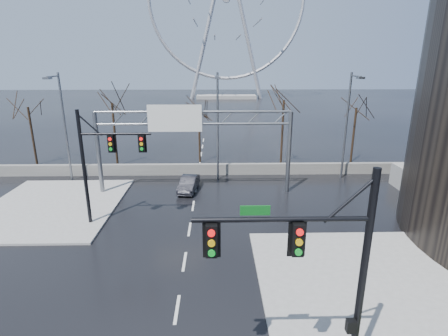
{
  "coord_description": "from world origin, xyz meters",
  "views": [
    {
      "loc": [
        1.86,
        -13.5,
        10.94
      ],
      "look_at": [
        2.37,
        9.11,
        4.0
      ],
      "focal_mm": 28.0,
      "sensor_mm": 36.0,
      "label": 1
    }
  ],
  "objects_px": {
    "signal_mast_near": "(322,264)",
    "car": "(189,184)",
    "signal_mast_far": "(100,157)",
    "sign_gantry": "(189,134)",
    "ferris_wheel": "(226,5)"
  },
  "relations": [
    {
      "from": "signal_mast_near",
      "to": "car",
      "type": "height_order",
      "value": "signal_mast_near"
    },
    {
      "from": "signal_mast_far",
      "to": "sign_gantry",
      "type": "bearing_deg",
      "value": 47.53
    },
    {
      "from": "signal_mast_far",
      "to": "car",
      "type": "distance_m",
      "value": 9.36
    },
    {
      "from": "sign_gantry",
      "to": "signal_mast_far",
      "type": "bearing_deg",
      "value": -132.47
    },
    {
      "from": "ferris_wheel",
      "to": "car",
      "type": "bearing_deg",
      "value": -94.02
    },
    {
      "from": "car",
      "to": "signal_mast_far",
      "type": "bearing_deg",
      "value": -121.6
    },
    {
      "from": "ferris_wheel",
      "to": "sign_gantry",
      "type": "bearing_deg",
      "value": -93.84
    },
    {
      "from": "signal_mast_far",
      "to": "ferris_wheel",
      "type": "distance_m",
      "value": 89.3
    },
    {
      "from": "signal_mast_far",
      "to": "ferris_wheel",
      "type": "bearing_deg",
      "value": 82.8
    },
    {
      "from": "signal_mast_near",
      "to": "sign_gantry",
      "type": "bearing_deg",
      "value": 106.19
    },
    {
      "from": "signal_mast_far",
      "to": "sign_gantry",
      "type": "height_order",
      "value": "signal_mast_far"
    },
    {
      "from": "signal_mast_near",
      "to": "sign_gantry",
      "type": "xyz_separation_m",
      "value": [
        -5.52,
        19.0,
        0.31
      ]
    },
    {
      "from": "signal_mast_far",
      "to": "sign_gantry",
      "type": "distance_m",
      "value": 8.14
    },
    {
      "from": "ferris_wheel",
      "to": "car",
      "type": "xyz_separation_m",
      "value": [
        -5.59,
        -79.55,
        -25.5
      ]
    },
    {
      "from": "signal_mast_far",
      "to": "sign_gantry",
      "type": "xyz_separation_m",
      "value": [
        5.49,
        6.0,
        0.35
      ]
    }
  ]
}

